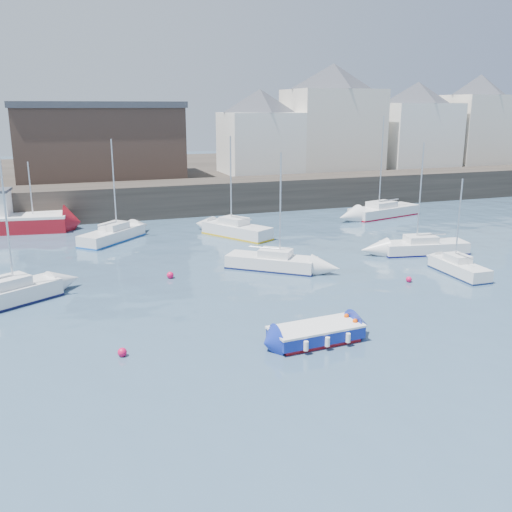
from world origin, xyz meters
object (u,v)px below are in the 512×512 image
object	(u,v)px
blue_dinghy	(316,333)
fishing_boat	(9,219)
sailboat_b	(272,262)
sailboat_c	(459,268)
sailboat_h	(112,235)
buoy_near	(123,356)
sailboat_f	(237,230)
sailboat_a	(5,295)
sailboat_g	(384,211)
sailboat_d	(424,247)
buoy_mid	(409,282)
buoy_far	(170,278)

from	to	relation	value
blue_dinghy	fishing_boat	xyz separation A→B (m)	(-13.82, 28.97, 0.66)
sailboat_b	sailboat_c	bearing A→B (deg)	-25.84
sailboat_h	buoy_near	distance (m)	21.39
buoy_near	sailboat_f	bearing A→B (deg)	60.22
fishing_boat	sailboat_c	bearing A→B (deg)	-40.44
fishing_boat	sailboat_a	xyz separation A→B (m)	(0.80, -19.20, -0.57)
sailboat_c	sailboat_f	distance (m)	17.42
sailboat_b	blue_dinghy	bearing A→B (deg)	-101.70
sailboat_a	sailboat_b	size ratio (longest dim) A/B	1.02
sailboat_a	sailboat_g	distance (m)	34.87
sailboat_d	buoy_mid	bearing A→B (deg)	-132.00
sailboat_c	buoy_near	world-z (taller)	sailboat_c
sailboat_f	buoy_far	xyz separation A→B (m)	(-7.17, -9.38, -0.55)
sailboat_h	buoy_far	distance (m)	11.31
fishing_boat	sailboat_d	xyz separation A→B (m)	(27.62, -17.41, -0.63)
sailboat_d	buoy_mid	xyz separation A→B (m)	(-4.87, -5.40, -0.46)
blue_dinghy	sailboat_a	world-z (taller)	sailboat_a
sailboat_b	sailboat_c	xyz separation A→B (m)	(10.29, -4.98, -0.03)
sailboat_f	buoy_far	world-z (taller)	sailboat_f
sailboat_g	sailboat_b	bearing A→B (deg)	-141.21
fishing_boat	sailboat_h	xyz separation A→B (m)	(7.56, -6.28, -0.60)
blue_dinghy	fishing_boat	distance (m)	32.10
sailboat_h	buoy_mid	xyz separation A→B (m)	(15.20, -16.53, -0.50)
sailboat_g	buoy_mid	size ratio (longest dim) A/B	26.43
sailboat_a	buoy_far	world-z (taller)	sailboat_a
sailboat_g	buoy_far	bearing A→B (deg)	-150.46
fishing_boat	buoy_far	distance (m)	19.95
sailboat_c	sailboat_g	bearing A→B (deg)	71.73
sailboat_a	blue_dinghy	bearing A→B (deg)	-36.86
sailboat_g	sailboat_f	bearing A→B (deg)	-167.39
sailboat_c	sailboat_d	size ratio (longest dim) A/B	0.76
sailboat_c	buoy_near	bearing A→B (deg)	-166.39
buoy_mid	sailboat_a	bearing A→B (deg)	170.67
fishing_boat	sailboat_f	xyz separation A→B (m)	(16.93, -7.98, -0.55)
blue_dinghy	sailboat_c	size ratio (longest dim) A/B	0.72
sailboat_h	buoy_far	size ratio (longest dim) A/B	18.30
buoy_near	blue_dinghy	bearing A→B (deg)	-9.70
sailboat_c	buoy_near	xyz separation A→B (m)	(-20.76, -5.03, -0.44)
buoy_near	buoy_far	bearing A→B (deg)	68.40
blue_dinghy	sailboat_g	bearing A→B (deg)	52.73
sailboat_a	sailboat_h	world-z (taller)	sailboat_h
buoy_mid	buoy_far	distance (m)	14.10
blue_dinghy	sailboat_h	bearing A→B (deg)	105.43
fishing_boat	buoy_near	xyz separation A→B (m)	(5.71, -27.58, -1.09)
sailboat_g	sailboat_h	size ratio (longest dim) A/B	1.20
buoy_near	buoy_mid	distance (m)	17.70
blue_dinghy	sailboat_c	xyz separation A→B (m)	(12.65, 6.41, 0.01)
sailboat_c	buoy_far	distance (m)	17.50
buoy_near	sailboat_d	bearing A→B (deg)	24.91
sailboat_a	buoy_far	distance (m)	9.16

